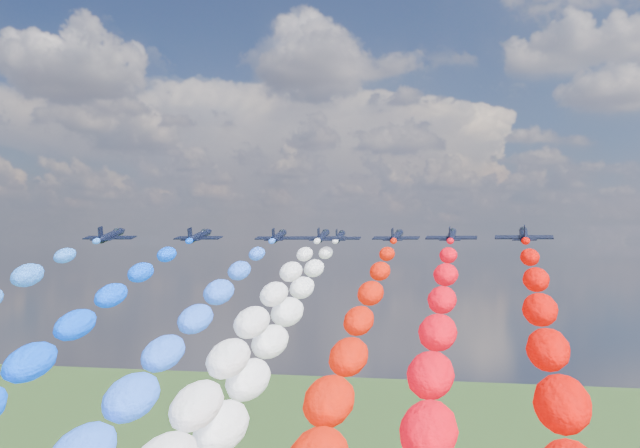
# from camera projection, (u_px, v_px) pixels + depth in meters

# --- Properties ---
(jet_0) EXTENTS (9.07, 12.02, 4.57)m
(jet_0) POSITION_uv_depth(u_px,v_px,m) (111.00, 236.00, 124.51)
(jet_0) COLOR black
(jet_1) EXTENTS (8.91, 11.91, 4.57)m
(jet_1) POSITION_uv_depth(u_px,v_px,m) (199.00, 236.00, 133.49)
(jet_1) COLOR black
(jet_2) EXTENTS (8.65, 11.72, 4.57)m
(jet_2) POSITION_uv_depth(u_px,v_px,m) (279.00, 236.00, 140.36)
(jet_2) COLOR black
(jet_3) EXTENTS (8.73, 11.78, 4.57)m
(jet_3) POSITION_uv_depth(u_px,v_px,m) (323.00, 236.00, 136.39)
(jet_3) COLOR black
(jet_4) EXTENTS (8.84, 11.86, 4.57)m
(jet_4) POSITION_uv_depth(u_px,v_px,m) (340.00, 236.00, 150.67)
(jet_4) COLOR black
(trail_4) EXTENTS (6.91, 128.79, 50.23)m
(trail_4) POSITION_uv_depth(u_px,v_px,m) (234.00, 431.00, 85.98)
(trail_4) COLOR white
(jet_5) EXTENTS (9.20, 12.11, 4.57)m
(jet_5) POSITION_uv_depth(u_px,v_px,m) (396.00, 236.00, 138.00)
(jet_5) COLOR black
(jet_6) EXTENTS (8.74, 11.79, 4.57)m
(jet_6) POSITION_uv_depth(u_px,v_px,m) (451.00, 236.00, 126.04)
(jet_6) COLOR black
(jet_7) EXTENTS (8.76, 11.80, 4.57)m
(jet_7) POSITION_uv_depth(u_px,v_px,m) (524.00, 235.00, 112.80)
(jet_7) COLOR black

